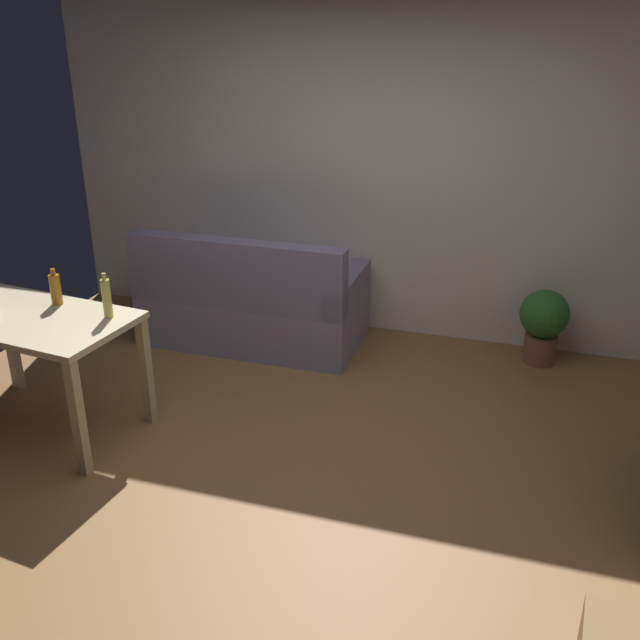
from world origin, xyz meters
TOP-DOWN VIEW (x-y plane):
  - ground_plane at (0.00, 0.00)m, footprint 5.20×4.40m
  - wall_rear at (0.00, 2.20)m, footprint 5.20×0.10m
  - couch at (-0.81, 1.59)m, footprint 1.68×0.84m
  - desk at (-1.56, 0.01)m, footprint 1.27×0.83m
  - potted_plant at (1.39, 1.90)m, footprint 0.36×0.36m
  - bottle_amber at (-1.52, 0.23)m, footprint 0.07×0.07m
  - bottle_squat at (-1.10, 0.14)m, footprint 0.05×0.05m

SIDE VIEW (x-z plane):
  - ground_plane at x=0.00m, z-range -0.02..0.00m
  - couch at x=-0.81m, z-range -0.15..0.77m
  - potted_plant at x=1.39m, z-range 0.05..0.62m
  - desk at x=-1.56m, z-range 0.27..1.03m
  - bottle_amber at x=-1.52m, z-range 0.74..0.98m
  - bottle_squat at x=-1.10m, z-range 0.74..1.02m
  - wall_rear at x=0.00m, z-range 0.00..2.70m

